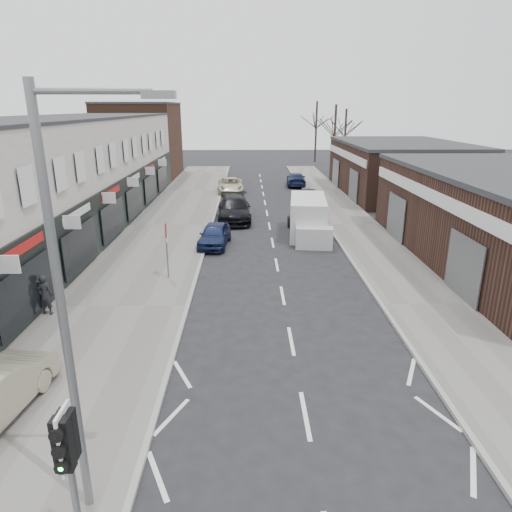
{
  "coord_description": "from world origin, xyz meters",
  "views": [
    {
      "loc": [
        -1.49,
        -8.04,
        7.69
      ],
      "look_at": [
        -1.19,
        7.52,
        2.6
      ],
      "focal_mm": 32.0,
      "sensor_mm": 36.0,
      "label": 1
    }
  ],
  "objects_px": {
    "traffic_light": "(68,453)",
    "white_van": "(308,218)",
    "parked_car_left_b": "(234,209)",
    "parked_car_left_a": "(215,235)",
    "parked_car_right_b": "(308,197)",
    "parked_car_left_c": "(231,185)",
    "parked_car_right_c": "(296,179)",
    "pedestrian": "(45,294)",
    "parked_car_right_a": "(311,204)",
    "street_lamp": "(70,296)",
    "warning_sign": "(167,234)"
  },
  "relations": [
    {
      "from": "parked_car_right_c",
      "to": "pedestrian",
      "type": "bearing_deg",
      "value": 71.05
    },
    {
      "from": "warning_sign",
      "to": "white_van",
      "type": "height_order",
      "value": "warning_sign"
    },
    {
      "from": "traffic_light",
      "to": "white_van",
      "type": "relative_size",
      "value": 0.5
    },
    {
      "from": "warning_sign",
      "to": "parked_car_left_b",
      "type": "bearing_deg",
      "value": 76.85
    },
    {
      "from": "parked_car_right_c",
      "to": "street_lamp",
      "type": "bearing_deg",
      "value": 82.17
    },
    {
      "from": "traffic_light",
      "to": "street_lamp",
      "type": "height_order",
      "value": "street_lamp"
    },
    {
      "from": "parked_car_left_c",
      "to": "parked_car_right_c",
      "type": "xyz_separation_m",
      "value": [
        6.55,
        3.82,
        -0.03
      ]
    },
    {
      "from": "parked_car_right_a",
      "to": "traffic_light",
      "type": "bearing_deg",
      "value": 69.44
    },
    {
      "from": "street_lamp",
      "to": "parked_car_right_c",
      "type": "xyz_separation_m",
      "value": [
        8.03,
        39.34,
        -3.95
      ]
    },
    {
      "from": "parked_car_left_b",
      "to": "parked_car_right_a",
      "type": "xyz_separation_m",
      "value": [
        5.74,
        2.29,
        -0.13
      ]
    },
    {
      "from": "parked_car_left_c",
      "to": "parked_car_right_c",
      "type": "distance_m",
      "value": 7.58
    },
    {
      "from": "pedestrian",
      "to": "parked_car_left_a",
      "type": "distance_m",
      "value": 10.98
    },
    {
      "from": "parked_car_right_a",
      "to": "parked_car_left_a",
      "type": "bearing_deg",
      "value": 46.78
    },
    {
      "from": "parked_car_left_c",
      "to": "parked_car_right_c",
      "type": "bearing_deg",
      "value": 27.4
    },
    {
      "from": "parked_car_left_b",
      "to": "white_van",
      "type": "bearing_deg",
      "value": -43.05
    },
    {
      "from": "street_lamp",
      "to": "parked_car_left_c",
      "type": "xyz_separation_m",
      "value": [
        1.47,
        35.52,
        -3.93
      ]
    },
    {
      "from": "traffic_light",
      "to": "parked_car_right_a",
      "type": "relative_size",
      "value": 0.75
    },
    {
      "from": "street_lamp",
      "to": "parked_car_right_a",
      "type": "height_order",
      "value": "street_lamp"
    },
    {
      "from": "street_lamp",
      "to": "pedestrian",
      "type": "height_order",
      "value": "street_lamp"
    },
    {
      "from": "parked_car_left_a",
      "to": "parked_car_right_b",
      "type": "distance_m",
      "value": 13.23
    },
    {
      "from": "warning_sign",
      "to": "parked_car_right_b",
      "type": "distance_m",
      "value": 18.88
    },
    {
      "from": "pedestrian",
      "to": "parked_car_right_a",
      "type": "xyz_separation_m",
      "value": [
        12.52,
        17.9,
        -0.24
      ]
    },
    {
      "from": "street_lamp",
      "to": "parked_car_right_c",
      "type": "relative_size",
      "value": 1.75
    },
    {
      "from": "parked_car_left_b",
      "to": "parked_car_right_b",
      "type": "relative_size",
      "value": 1.28
    },
    {
      "from": "traffic_light",
      "to": "parked_car_left_c",
      "type": "xyz_separation_m",
      "value": [
        1.35,
        36.74,
        -1.72
      ]
    },
    {
      "from": "traffic_light",
      "to": "white_van",
      "type": "distance_m",
      "value": 22.66
    },
    {
      "from": "street_lamp",
      "to": "parked_car_right_a",
      "type": "xyz_separation_m",
      "value": [
        7.84,
        26.8,
        -3.93
      ]
    },
    {
      "from": "pedestrian",
      "to": "street_lamp",
      "type": "bearing_deg",
      "value": 125.88
    },
    {
      "from": "warning_sign",
      "to": "parked_car_right_a",
      "type": "xyz_separation_m",
      "value": [
        8.48,
        14.0,
        -1.52
      ]
    },
    {
      "from": "pedestrian",
      "to": "parked_car_right_c",
      "type": "xyz_separation_m",
      "value": [
        12.7,
        30.43,
        -0.26
      ]
    },
    {
      "from": "warning_sign",
      "to": "parked_car_right_a",
      "type": "height_order",
      "value": "warning_sign"
    },
    {
      "from": "white_van",
      "to": "parked_car_left_a",
      "type": "xyz_separation_m",
      "value": [
        -5.69,
        -2.17,
        -0.45
      ]
    },
    {
      "from": "pedestrian",
      "to": "parked_car_left_c",
      "type": "height_order",
      "value": "pedestrian"
    },
    {
      "from": "warning_sign",
      "to": "parked_car_left_c",
      "type": "relative_size",
      "value": 0.54
    },
    {
      "from": "parked_car_left_a",
      "to": "parked_car_right_c",
      "type": "distance_m",
      "value": 22.21
    },
    {
      "from": "parked_car_left_c",
      "to": "parked_car_left_a",
      "type": "bearing_deg",
      "value": -94.0
    },
    {
      "from": "traffic_light",
      "to": "white_van",
      "type": "height_order",
      "value": "traffic_light"
    },
    {
      "from": "traffic_light",
      "to": "parked_car_left_a",
      "type": "relative_size",
      "value": 0.8
    },
    {
      "from": "traffic_light",
      "to": "parked_car_left_b",
      "type": "height_order",
      "value": "traffic_light"
    },
    {
      "from": "white_van",
      "to": "parked_car_right_c",
      "type": "xyz_separation_m",
      "value": [
        1.21,
        18.94,
        -0.45
      ]
    },
    {
      "from": "warning_sign",
      "to": "parked_car_left_a",
      "type": "relative_size",
      "value": 0.69
    },
    {
      "from": "white_van",
      "to": "parked_car_left_c",
      "type": "bearing_deg",
      "value": 115.42
    },
    {
      "from": "street_lamp",
      "to": "parked_car_left_a",
      "type": "xyz_separation_m",
      "value": [
        1.13,
        18.23,
        -3.96
      ]
    },
    {
      "from": "parked_car_right_a",
      "to": "parked_car_right_c",
      "type": "distance_m",
      "value": 12.54
    },
    {
      "from": "parked_car_right_b",
      "to": "parked_car_right_c",
      "type": "bearing_deg",
      "value": -85.21
    },
    {
      "from": "white_van",
      "to": "parked_car_left_b",
      "type": "height_order",
      "value": "white_van"
    },
    {
      "from": "white_van",
      "to": "parked_car_left_c",
      "type": "height_order",
      "value": "white_van"
    },
    {
      "from": "parked_car_left_c",
      "to": "traffic_light",
      "type": "bearing_deg",
      "value": -94.95
    },
    {
      "from": "warning_sign",
      "to": "parked_car_left_a",
      "type": "xyz_separation_m",
      "value": [
        1.76,
        5.43,
        -1.54
      ]
    },
    {
      "from": "parked_car_right_a",
      "to": "street_lamp",
      "type": "bearing_deg",
      "value": 68.54
    }
  ]
}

